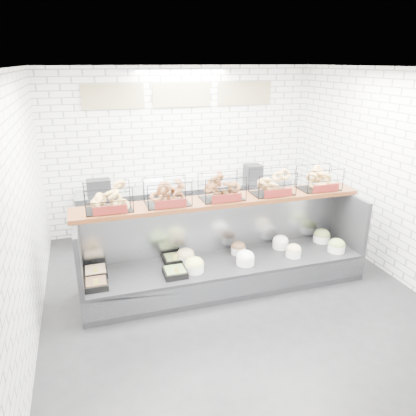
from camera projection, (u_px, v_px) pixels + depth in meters
name	position (u px, v px, depth m)	size (l,w,h in m)	color
ground	(233.00, 296.00, 5.62)	(5.50, 5.50, 0.00)	black
room_shell	(220.00, 141.00, 5.45)	(5.02, 5.51, 3.01)	white
display_case	(226.00, 264.00, 5.82)	(4.00, 0.90, 1.20)	black
bagel_shelf	(221.00, 190.00, 5.60)	(4.10, 0.50, 0.40)	#411E0E
prep_counter	(187.00, 207.00, 7.63)	(4.00, 0.60, 1.20)	#93969B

